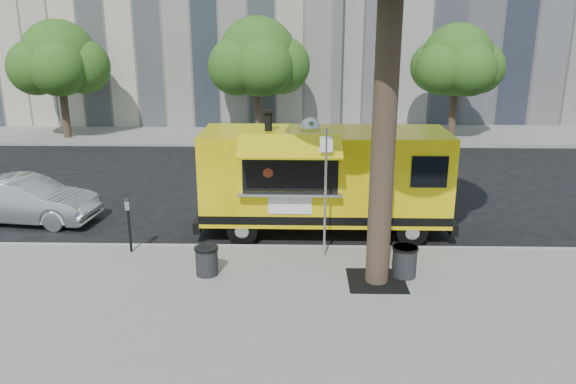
% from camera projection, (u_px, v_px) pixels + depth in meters
% --- Properties ---
extents(ground, '(120.00, 120.00, 0.00)m').
position_uv_depth(ground, '(262.00, 237.00, 14.54)').
color(ground, black).
rests_on(ground, ground).
extents(sidewalk, '(60.00, 6.00, 0.15)m').
position_uv_depth(sidewalk, '(248.00, 311.00, 10.69)').
color(sidewalk, gray).
rests_on(sidewalk, ground).
extents(curb, '(60.00, 0.14, 0.16)m').
position_uv_depth(curb, '(259.00, 249.00, 13.63)').
color(curb, '#999993').
rests_on(curb, ground).
extents(far_sidewalk, '(60.00, 5.00, 0.15)m').
position_uv_depth(far_sidewalk, '(280.00, 135.00, 27.43)').
color(far_sidewalk, gray).
rests_on(far_sidewalk, ground).
extents(tree_well, '(1.20, 1.20, 0.02)m').
position_uv_depth(tree_well, '(376.00, 281.00, 11.76)').
color(tree_well, black).
rests_on(tree_well, sidewalk).
extents(far_tree_a, '(3.42, 3.42, 5.36)m').
position_uv_depth(far_tree_a, '(59.00, 58.00, 25.42)').
color(far_tree_a, '#33261C').
rests_on(far_tree_a, far_sidewalk).
extents(far_tree_b, '(3.60, 3.60, 5.50)m').
position_uv_depth(far_tree_b, '(258.00, 57.00, 25.59)').
color(far_tree_b, '#33261C').
rests_on(far_tree_b, far_sidewalk).
extents(far_tree_c, '(3.24, 3.24, 5.21)m').
position_uv_depth(far_tree_c, '(457.00, 60.00, 25.14)').
color(far_tree_c, '#33261C').
rests_on(far_tree_c, far_sidewalk).
extents(sign_post, '(0.28, 0.06, 3.00)m').
position_uv_depth(sign_post, '(325.00, 186.00, 12.48)').
color(sign_post, silver).
rests_on(sign_post, sidewalk).
extents(parking_meter, '(0.11, 0.11, 1.33)m').
position_uv_depth(parking_meter, '(129.00, 218.00, 13.03)').
color(parking_meter, black).
rests_on(parking_meter, sidewalk).
extents(food_truck, '(6.56, 3.02, 3.23)m').
position_uv_depth(food_truck, '(323.00, 178.00, 14.42)').
color(food_truck, yellow).
rests_on(food_truck, ground).
extents(sedan, '(4.00, 1.80, 1.28)m').
position_uv_depth(sedan, '(26.00, 200.00, 15.47)').
color(sedan, silver).
rests_on(sedan, ground).
extents(trash_bin_left, '(0.52, 0.52, 0.62)m').
position_uv_depth(trash_bin_left, '(207.00, 260.00, 11.98)').
color(trash_bin_left, black).
rests_on(trash_bin_left, sidewalk).
extents(trash_bin_right, '(0.56, 0.56, 0.67)m').
position_uv_depth(trash_bin_right, '(404.00, 260.00, 11.89)').
color(trash_bin_right, black).
rests_on(trash_bin_right, sidewalk).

